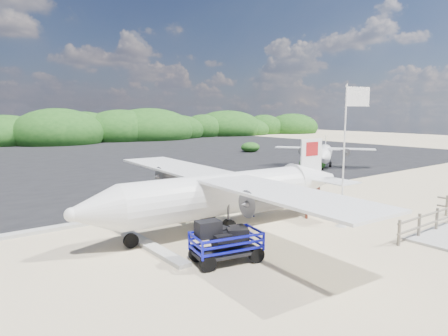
% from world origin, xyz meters
% --- Properties ---
extents(ground, '(160.00, 160.00, 0.00)m').
position_xyz_m(ground, '(0.00, 0.00, 0.00)').
color(ground, beige).
extents(asphalt_apron, '(90.00, 50.00, 0.04)m').
position_xyz_m(asphalt_apron, '(0.00, 30.00, 0.00)').
color(asphalt_apron, '#B2B2B2').
rests_on(asphalt_apron, ground).
extents(lagoon, '(9.00, 7.00, 0.40)m').
position_xyz_m(lagoon, '(-9.00, 1.50, 0.00)').
color(lagoon, '#B2B2B2').
rests_on(lagoon, ground).
extents(vegetation_band, '(124.00, 8.00, 4.40)m').
position_xyz_m(vegetation_band, '(0.00, 55.00, 0.00)').
color(vegetation_band, '#B2B2B2').
rests_on(vegetation_band, ground).
extents(fence, '(6.40, 2.00, 1.10)m').
position_xyz_m(fence, '(6.00, -5.00, 0.00)').
color(fence, '#B2B2B2').
rests_on(fence, ground).
extents(baggage_cart, '(2.70, 1.88, 1.23)m').
position_xyz_m(baggage_cart, '(-3.12, -2.35, 0.00)').
color(baggage_cart, '#0D10C7').
rests_on(baggage_cart, ground).
extents(flagpole, '(1.32, 0.82, 6.13)m').
position_xyz_m(flagpole, '(3.45, -2.10, 0.00)').
color(flagpole, white).
rests_on(flagpole, ground).
extents(signboard, '(1.73, 0.74, 1.46)m').
position_xyz_m(signboard, '(3.98, -0.07, 0.00)').
color(signboard, maroon).
rests_on(signboard, ground).
extents(crew_a, '(0.76, 0.65, 1.76)m').
position_xyz_m(crew_a, '(1.35, 1.55, 0.88)').
color(crew_a, navy).
rests_on(crew_a, ground).
extents(crew_b, '(0.93, 0.73, 1.90)m').
position_xyz_m(crew_b, '(1.99, 2.81, 0.95)').
color(crew_b, navy).
rests_on(crew_b, ground).
extents(crew_c, '(1.06, 0.58, 1.71)m').
position_xyz_m(crew_c, '(2.15, 2.12, 0.85)').
color(crew_c, navy).
rests_on(crew_c, ground).
extents(aircraft_large, '(16.54, 16.54, 4.67)m').
position_xyz_m(aircraft_large, '(9.50, 19.53, 0.00)').
color(aircraft_large, '#B2B2B2').
rests_on(aircraft_large, ground).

